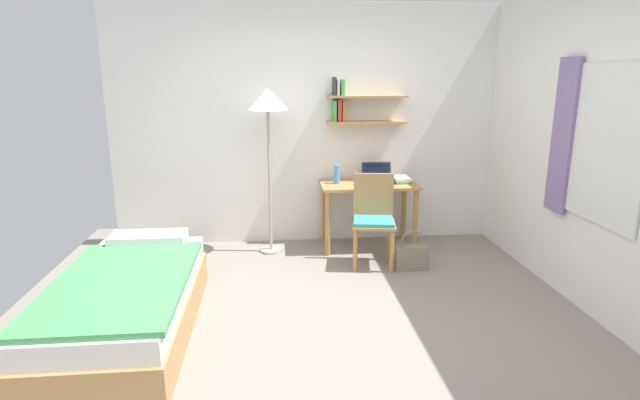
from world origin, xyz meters
name	(u,v)px	position (x,y,z in m)	size (l,w,h in m)	color
ground_plane	(338,323)	(0.00, 0.00, 0.00)	(5.28, 5.28, 0.00)	gray
wall_back	(316,126)	(0.01, 2.02, 1.31)	(4.40, 0.27, 2.60)	white
wall_right	(608,151)	(2.02, 0.01, 1.30)	(0.10, 4.40, 2.60)	white
bed	(128,304)	(-1.55, -0.01, 0.24)	(0.91, 1.87, 0.54)	#B2844C
desk	(368,195)	(0.55, 1.70, 0.58)	(1.03, 0.56, 0.72)	#B2844C
desk_chair	(373,216)	(0.51, 1.20, 0.49)	(0.48, 0.46, 0.90)	#B2844C
standing_lamp	(268,108)	(-0.51, 1.65, 1.53)	(0.41, 0.41, 1.73)	#B2A893
laptop	(377,177)	(0.66, 1.77, 0.77)	(0.33, 0.21, 0.21)	#2D2D33
water_bottle	(337,174)	(0.21, 1.73, 0.82)	(0.06, 0.06, 0.20)	#4C99DB
book_stack	(401,179)	(0.91, 1.72, 0.75)	(0.19, 0.25, 0.06)	#4CA856
handbag	(411,256)	(0.85, 1.00, 0.13)	(0.32, 0.12, 0.40)	gray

